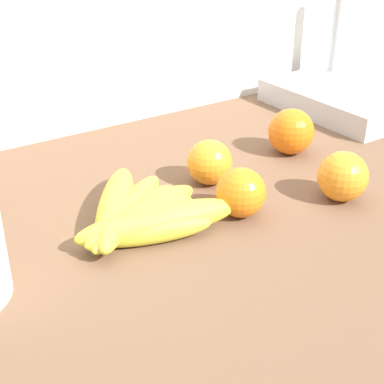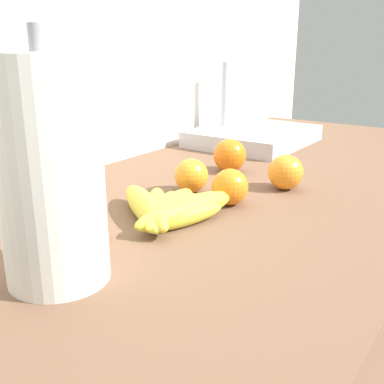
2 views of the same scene
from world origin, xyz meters
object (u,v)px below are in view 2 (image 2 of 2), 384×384
object	(u,v)px
paper_towel_roll	(50,173)
orange_back_right	(230,187)
sink_basin	(253,135)
orange_back_left	(230,155)
banana_bunch	(168,210)
orange_far_right	(191,176)
orange_center	(286,172)

from	to	relation	value
paper_towel_roll	orange_back_right	bearing A→B (deg)	-4.98
orange_back_right	sink_basin	bearing A→B (deg)	23.64
orange_back_right	orange_back_left	bearing A→B (deg)	30.69
paper_towel_roll	banana_bunch	bearing A→B (deg)	2.18
orange_back_right	sink_basin	size ratio (longest dim) A/B	0.20
sink_basin	orange_far_right	bearing A→B (deg)	-166.13
orange_far_right	sink_basin	xyz separation A→B (m)	(0.48, 0.12, -0.01)
orange_back_right	paper_towel_roll	distance (m)	0.38
banana_bunch	paper_towel_roll	xyz separation A→B (m)	(-0.23, -0.01, 0.12)
orange_far_right	paper_towel_roll	bearing A→B (deg)	-169.90
orange_back_left	orange_center	xyz separation A→B (m)	(-0.05, -0.16, -0.00)
orange_back_right	sink_basin	world-z (taller)	sink_basin
banana_bunch	orange_center	size ratio (longest dim) A/B	3.08
orange_back_left	sink_basin	bearing A→B (deg)	18.57
orange_center	paper_towel_roll	size ratio (longest dim) A/B	0.23
banana_bunch	sink_basin	distance (m)	0.66
orange_back_left	sink_basin	distance (m)	0.32
orange_center	paper_towel_roll	bearing A→B (deg)	171.59
orange_center	sink_basin	xyz separation A→B (m)	(0.36, 0.26, -0.01)
banana_bunch	orange_center	distance (m)	0.29
orange_far_right	orange_center	size ratio (longest dim) A/B	0.95
orange_far_right	orange_back_right	size ratio (longest dim) A/B	1.00
orange_back_left	orange_back_right	distance (m)	0.23
orange_back_left	orange_center	bearing A→B (deg)	-108.20
orange_back_left	orange_far_right	size ratio (longest dim) A/B	1.12
orange_back_left	orange_far_right	distance (m)	0.18
orange_back_left	banana_bunch	bearing A→B (deg)	-166.94
orange_far_right	sink_basin	world-z (taller)	sink_basin
orange_center	orange_back_right	distance (m)	0.15
banana_bunch	paper_towel_roll	size ratio (longest dim) A/B	0.71
orange_far_right	orange_back_right	world-z (taller)	same
orange_far_right	orange_back_right	xyz separation A→B (m)	(-0.02, -0.10, -0.00)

